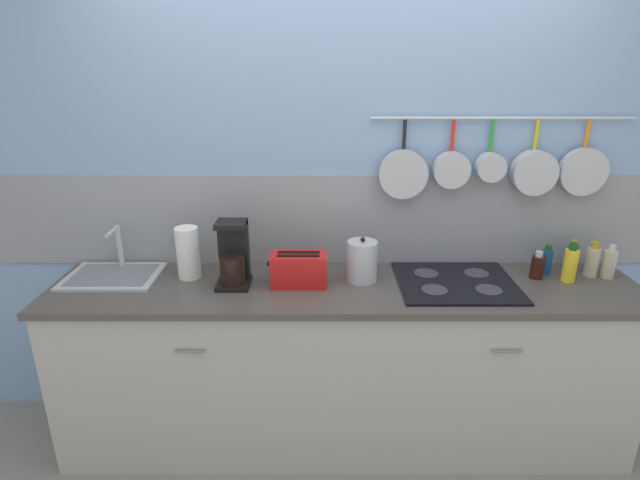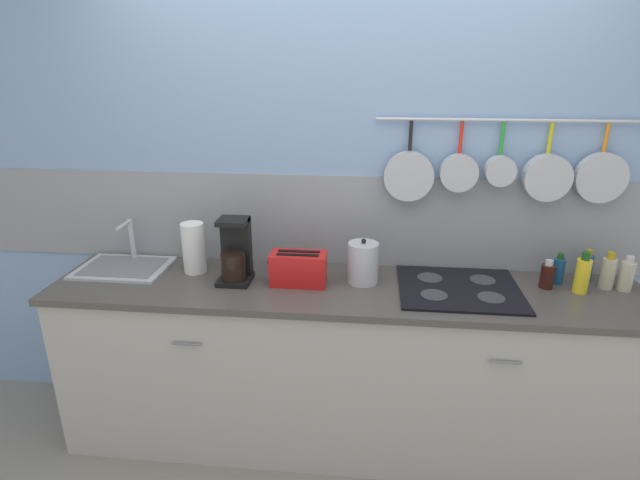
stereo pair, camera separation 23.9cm
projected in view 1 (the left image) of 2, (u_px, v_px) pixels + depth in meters
The scene contains 16 objects.
ground_plane at pixel (342, 436), 2.79m from camera, with size 12.00×12.00×0.00m, color gray.
wall_back at pixel (345, 199), 2.67m from camera, with size 7.20×0.16×2.60m.
cabinet_base at pixel (344, 368), 2.64m from camera, with size 2.90×0.57×0.89m.
countertop at pixel (345, 289), 2.48m from camera, with size 2.94×0.59×0.03m.
sink_basin at pixel (113, 274), 2.57m from camera, with size 0.47×0.35×0.24m.
paper_towel_roll at pixel (187, 253), 2.54m from camera, with size 0.12×0.12×0.27m.
coffee_maker at pixel (232, 259), 2.46m from camera, with size 0.16×0.18×0.33m.
toaster at pixel (298, 269), 2.46m from camera, with size 0.29×0.14×0.17m.
kettle at pixel (361, 261), 2.51m from camera, with size 0.15×0.15×0.23m.
cooktop at pixel (455, 282), 2.50m from camera, with size 0.58×0.50×0.01m.
bottle_vinegar at pixel (536, 266), 2.55m from camera, with size 0.07×0.07×0.14m.
bottle_dish_soap at pixel (546, 261), 2.61m from camera, with size 0.06×0.06×0.16m.
bottle_cooking_wine at pixel (569, 264), 2.51m from camera, with size 0.07×0.07×0.20m.
bottle_hot_sauce at pixel (571, 257), 2.64m from camera, with size 0.05×0.05×0.17m.
bottle_sesame_oil at pixel (591, 261), 2.57m from camera, with size 0.07×0.07×0.19m.
bottle_olive_oil at pixel (608, 263), 2.55m from camera, with size 0.07×0.07×0.18m.
Camera 1 is at (-0.13, -2.25, 1.97)m, focal length 28.00 mm.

